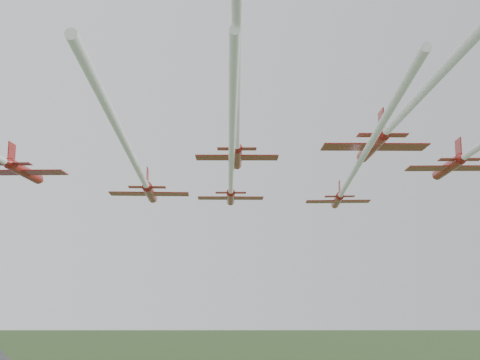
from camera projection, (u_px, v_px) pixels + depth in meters
name	position (u px, v px, depth m)	size (l,w,h in m)	color
jet_lead	(231.00, 175.00, 82.50)	(28.96, 65.72, 2.93)	#A21C17
jet_row2_left	(140.00, 173.00, 70.69)	(22.52, 54.94, 2.93)	#A21C17
jet_row2_right	(349.00, 180.00, 69.75)	(27.51, 52.49, 2.39)	#A21C17
jet_row3_mid	(237.00, 131.00, 62.46)	(22.56, 48.76, 2.72)	#A21C17
jet_row3_right	(480.00, 146.00, 63.37)	(23.06, 46.64, 2.87)	#A21C17
jet_row4_right	(431.00, 83.00, 42.41)	(28.22, 63.51, 2.79)	#A21C17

